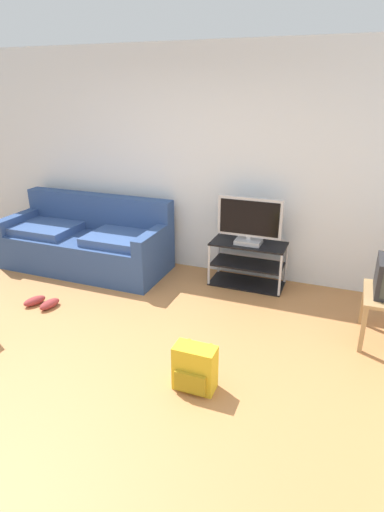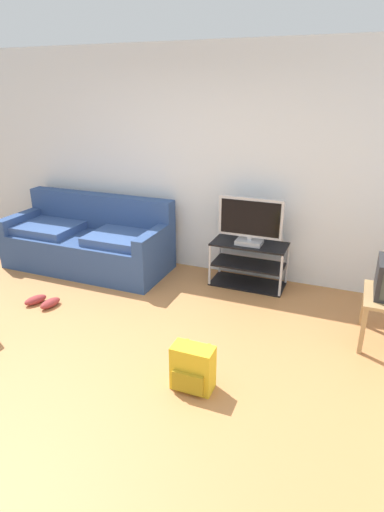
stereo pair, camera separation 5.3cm
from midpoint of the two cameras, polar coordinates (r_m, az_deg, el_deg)
The scene contains 7 objects.
ground_plane at distance 3.72m, azimuth -12.90°, elevation -15.44°, with size 9.00×9.80×0.02m, color #B27542.
wall_back at distance 5.23m, azimuth 0.96°, elevation 12.41°, with size 9.00×0.10×2.70m, color silver.
couch at distance 5.64m, azimuth -14.23°, elevation 1.77°, with size 2.12×0.90×0.91m.
tv_stand at distance 5.03m, azimuth 7.26°, elevation -1.07°, with size 0.87×0.42×0.53m.
flat_tv at distance 4.83m, azimuth 7.50°, elevation 4.67°, with size 0.74×0.22×0.55m.
backpack at distance 3.38m, azimuth -0.08°, elevation -15.02°, with size 0.33×0.25×0.37m.
sneakers_pair at distance 4.87m, azimuth -19.99°, elevation -5.95°, with size 0.38×0.27×0.09m.
Camera 1 is at (1.76, -2.40, 2.22)m, focal length 29.46 mm.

